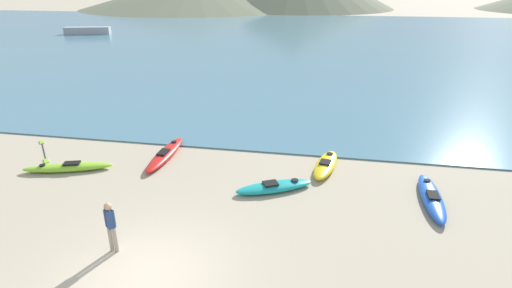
# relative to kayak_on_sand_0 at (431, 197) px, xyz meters

# --- Properties ---
(ground_plane) EXTENTS (400.00, 400.00, 0.00)m
(ground_plane) POSITION_rel_kayak_on_sand_0_xyz_m (-7.81, -5.15, -0.16)
(ground_plane) COLOR tan
(bay_water) EXTENTS (160.00, 70.00, 0.06)m
(bay_water) POSITION_rel_kayak_on_sand_0_xyz_m (-7.81, 37.94, -0.13)
(bay_water) COLOR teal
(bay_water) RESTS_ON ground_plane
(kayak_on_sand_0) EXTENTS (0.72, 3.34, 0.35)m
(kayak_on_sand_0) POSITION_rel_kayak_on_sand_0_xyz_m (0.00, 0.00, 0.00)
(kayak_on_sand_0) COLOR blue
(kayak_on_sand_0) RESTS_ON ground_plane
(kayak_on_sand_1) EXTENTS (1.22, 2.83, 0.36)m
(kayak_on_sand_1) POSITION_rel_kayak_on_sand_0_xyz_m (-3.54, 1.89, 0.00)
(kayak_on_sand_1) COLOR yellow
(kayak_on_sand_1) RESTS_ON ground_plane
(kayak_on_sand_2) EXTENTS (3.38, 1.64, 0.33)m
(kayak_on_sand_2) POSITION_rel_kayak_on_sand_0_xyz_m (-13.36, -0.13, -0.01)
(kayak_on_sand_2) COLOR #8CCC2D
(kayak_on_sand_2) RESTS_ON ground_plane
(kayak_on_sand_3) EXTENTS (2.83, 1.95, 0.32)m
(kayak_on_sand_3) POSITION_rel_kayak_on_sand_0_xyz_m (-5.27, -0.21, -0.02)
(kayak_on_sand_3) COLOR teal
(kayak_on_sand_3) RESTS_ON ground_plane
(kayak_on_sand_4) EXTENTS (0.67, 3.60, 0.35)m
(kayak_on_sand_4) POSITION_rel_kayak_on_sand_0_xyz_m (-10.13, 1.73, -0.00)
(kayak_on_sand_4) COLOR red
(kayak_on_sand_4) RESTS_ON ground_plane
(person_near_foreground) EXTENTS (0.31, 0.27, 1.51)m
(person_near_foreground) POSITION_rel_kayak_on_sand_0_xyz_m (-9.09, -4.38, 0.71)
(person_near_foreground) COLOR gray
(person_near_foreground) RESTS_ON ground_plane
(moored_boat_0) EXTENTS (5.93, 2.89, 0.90)m
(moored_boat_0) POSITION_rel_kayak_on_sand_0_xyz_m (-35.71, 37.24, 0.36)
(moored_boat_0) COLOR #B2B2B7
(moored_boat_0) RESTS_ON bay_water
(loose_paddle) EXTENTS (1.96, 2.22, 0.03)m
(loose_paddle) POSITION_rel_kayak_on_sand_0_xyz_m (-15.55, 1.35, -0.14)
(loose_paddle) COLOR black
(loose_paddle) RESTS_ON ground_plane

